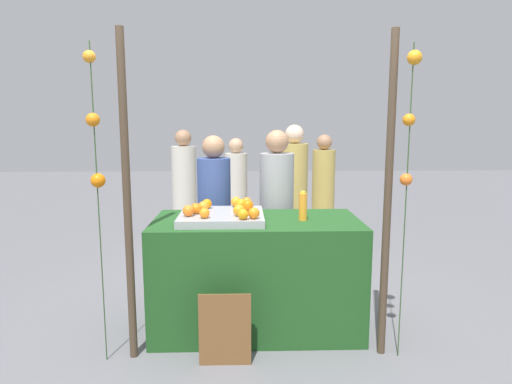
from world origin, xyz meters
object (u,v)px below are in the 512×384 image
Objects in this scene: juice_bottle at (303,206)px; vendor_right at (276,220)px; stall_counter at (257,274)px; orange_0 at (247,202)px; orange_1 at (188,211)px; vendor_left at (214,224)px; chalkboard_sign at (225,330)px.

juice_bottle is 0.79m from vendor_right.
vendor_right reaches higher than stall_counter.
orange_0 is at bearing 148.82° from juice_bottle.
stall_counter is 18.97× the size of orange_1.
vendor_left is at bearing 79.79° from orange_1.
orange_1 is 0.05× the size of vendor_right.
vendor_left is (-0.14, 1.26, 0.48)m from chalkboard_sign.
chalkboard_sign is (0.29, -0.44, -0.76)m from orange_1.
vendor_left reaches higher than chalkboard_sign.
chalkboard_sign is 1.35m from vendor_left.
chalkboard_sign is at bearing -56.60° from orange_1.
juice_bottle is (0.45, -0.27, 0.01)m from orange_0.
vendor_left reaches higher than orange_0.
vendor_left reaches higher than juice_bottle.
vendor_right reaches higher than orange_0.
vendor_right reaches higher than vendor_left.
vendor_left is at bearing 96.56° from chalkboard_sign.
orange_1 is (-0.45, -0.38, 0.00)m from orange_0.
orange_1 is 0.16× the size of chalkboard_sign.
chalkboard_sign is 0.34× the size of vendor_left.
orange_0 is 0.05× the size of vendor_right.
orange_1 is 0.88m from vendor_left.
orange_0 is 0.95× the size of orange_1.
orange_1 reaches higher than chalkboard_sign.
orange_1 is at bearing -173.08° from juice_bottle.
stall_counter is 0.78m from vendor_right.
vendor_right is (-0.16, 0.73, -0.27)m from juice_bottle.
stall_counter is at bearing -107.32° from vendor_right.
vendor_right reaches higher than juice_bottle.
chalkboard_sign is at bearing -111.98° from stall_counter.
vendor_right reaches higher than chalkboard_sign.
chalkboard_sign is (-0.16, -0.82, -0.76)m from orange_0.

